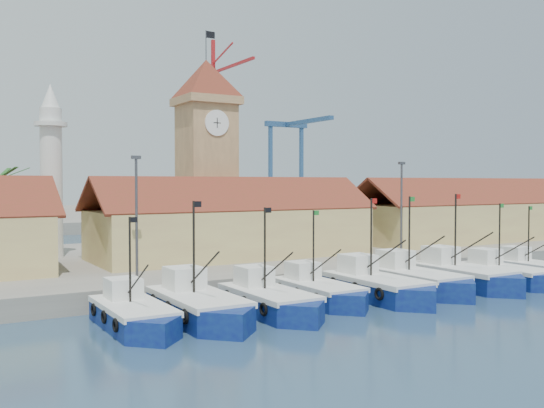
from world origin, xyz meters
TOP-DOWN VIEW (x-y plane):
  - ground at (0.00, 0.00)m, footprint 400.00×400.00m
  - quay at (0.00, 24.00)m, footprint 140.00×32.00m
  - terminal at (0.00, 110.00)m, footprint 240.00×80.00m
  - boat_0 at (-15.17, 2.64)m, footprint 3.33×9.11m
  - boat_1 at (-11.10, 2.52)m, footprint 3.77×10.34m
  - boat_2 at (-6.27, 2.06)m, footprint 3.53×9.66m
  - boat_3 at (-1.56, 3.31)m, footprint 3.35×9.17m
  - boat_4 at (2.98, 2.29)m, footprint 3.77×10.33m
  - boat_5 at (7.41, 2.96)m, footprint 3.80×10.41m
  - boat_6 at (12.23, 2.65)m, footprint 3.89×10.65m
  - boat_7 at (16.54, 1.86)m, footprint 3.46×9.47m
  - boat_8 at (21.49, 2.73)m, footprint 3.28×8.99m
  - hall_center at (0.00, 20.00)m, footprint 27.04×10.13m
  - hall_right at (32.00, 20.00)m, footprint 31.20×10.13m
  - clock_tower at (0.00, 26.00)m, footprint 5.80×5.80m
  - minaret at (-15.00, 28.00)m, footprint 3.00×3.00m
  - lamp_posts at (0.50, 12.00)m, footprint 80.70×0.25m
  - crane_red_right at (37.70, 103.86)m, footprint 1.00×30.72m
  - gantry at (62.00, 106.65)m, footprint 13.00×22.00m

SIDE VIEW (x-z plane):
  - ground at x=0.00m, z-range 0.00..0.00m
  - boat_8 at x=21.49m, z-range -2.70..4.11m
  - boat_0 at x=-15.17m, z-range -2.73..4.16m
  - boat_3 at x=-1.56m, z-range -2.75..4.18m
  - boat_7 at x=16.54m, z-range -2.84..4.32m
  - quay at x=0.00m, z-range 0.00..1.50m
  - boat_2 at x=-6.27m, z-range -2.90..4.41m
  - boat_4 at x=2.98m, z-range -3.10..4.71m
  - boat_1 at x=-11.10m, z-range -3.10..4.72m
  - boat_5 at x=7.41m, z-range -3.12..4.75m
  - boat_6 at x=12.23m, z-range -3.20..4.86m
  - terminal at x=0.00m, z-range 0.00..2.00m
  - hall_center at x=0.00m, z-range 0.18..7.79m
  - hall_right at x=32.00m, z-range 0.18..7.79m
  - lamp_posts at x=0.50m, z-range 1.96..10.99m
  - minaret at x=-15.00m, z-range 1.58..17.88m
  - clock_tower at x=0.00m, z-range 0.61..23.31m
  - gantry at x=62.00m, z-range 8.44..31.64m
  - crane_red_right at x=37.70m, z-range 4.13..45.76m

